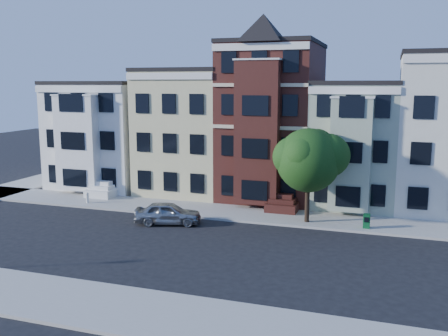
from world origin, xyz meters
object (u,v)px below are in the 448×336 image
(parked_car, at_px, (168,213))
(fire_hydrant, at_px, (87,199))
(newspaper_box, at_px, (367,221))
(street_tree, at_px, (308,165))

(parked_car, xyz_separation_m, fire_hydrant, (-8.01, 2.84, -0.26))
(fire_hydrant, bearing_deg, parked_car, -19.54)
(parked_car, relative_size, newspaper_box, 4.75)
(street_tree, relative_size, newspaper_box, 8.38)
(street_tree, height_order, newspaper_box, street_tree)
(newspaper_box, bearing_deg, fire_hydrant, -179.20)
(street_tree, height_order, parked_car, street_tree)
(newspaper_box, bearing_deg, parked_car, -166.66)
(newspaper_box, bearing_deg, street_tree, 177.36)
(street_tree, xyz_separation_m, newspaper_box, (3.79, -0.27, -3.35))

